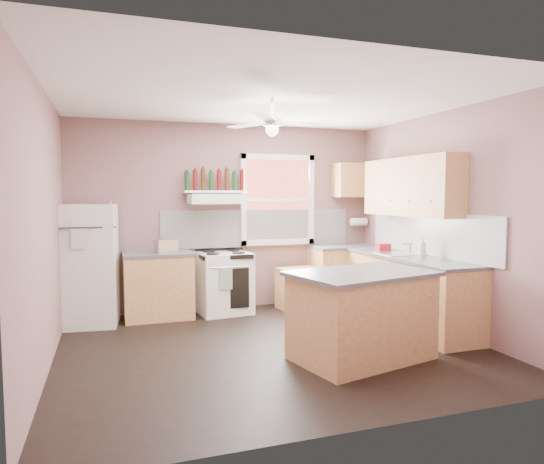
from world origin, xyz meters
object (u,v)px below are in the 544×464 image
object	(u,v)px
stove	(224,283)
cart	(298,289)
island	(362,317)
toaster	(166,246)
refrigerator	(90,265)

from	to	relation	value
stove	cart	bearing A→B (deg)	-9.20
stove	island	world-z (taller)	same
cart	toaster	bearing A→B (deg)	170.41
toaster	refrigerator	bearing A→B (deg)	161.05
refrigerator	toaster	world-z (taller)	refrigerator
toaster	stove	distance (m)	0.98
toaster	island	bearing A→B (deg)	-71.68
refrigerator	cart	size ratio (longest dim) A/B	2.71
stove	cart	size ratio (longest dim) A/B	1.50
cart	stove	bearing A→B (deg)	166.38
refrigerator	island	bearing A→B (deg)	-34.18
stove	refrigerator	bearing A→B (deg)	176.92
refrigerator	stove	world-z (taller)	refrigerator
refrigerator	cart	bearing A→B (deg)	6.41
refrigerator	cart	distance (m)	2.91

